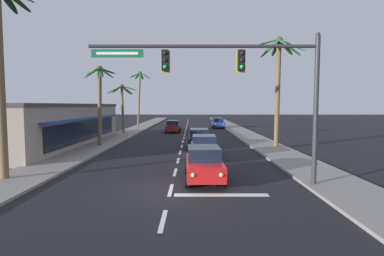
{
  "coord_description": "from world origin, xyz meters",
  "views": [
    {
      "loc": [
        0.96,
        -13.25,
        3.8
      ],
      "look_at": [
        0.96,
        8.0,
        2.2
      ],
      "focal_mm": 28.56,
      "sensor_mm": 36.0,
      "label": 1
    }
  ],
  "objects_px": {
    "traffic_signal_mast": "(244,76)",
    "palm_left_second": "(100,90)",
    "palm_left_third": "(122,96)",
    "sedan_oncoming_far": "(173,126)",
    "sedan_lead_at_stop_bar": "(204,163)",
    "sedan_parked_nearest_kerb": "(218,123)",
    "storefront_strip_left": "(53,124)",
    "sedan_fifth_in_queue": "(199,138)",
    "sedan_third_in_queue": "(204,147)",
    "palm_right_second": "(278,72)",
    "palm_left_farthest": "(139,86)"
  },
  "relations": [
    {
      "from": "traffic_signal_mast",
      "to": "palm_left_second",
      "type": "distance_m",
      "value": 17.45
    },
    {
      "from": "palm_left_third",
      "to": "sedan_oncoming_far",
      "type": "bearing_deg",
      "value": 15.42
    },
    {
      "from": "sedan_lead_at_stop_bar",
      "to": "sedan_parked_nearest_kerb",
      "type": "relative_size",
      "value": 1.0
    },
    {
      "from": "palm_left_third",
      "to": "storefront_strip_left",
      "type": "relative_size",
      "value": 0.3
    },
    {
      "from": "palm_left_third",
      "to": "traffic_signal_mast",
      "type": "bearing_deg",
      "value": -66.32
    },
    {
      "from": "traffic_signal_mast",
      "to": "storefront_strip_left",
      "type": "xyz_separation_m",
      "value": [
        -15.55,
        14.93,
        -3.15
      ]
    },
    {
      "from": "sedan_fifth_in_queue",
      "to": "sedan_oncoming_far",
      "type": "relative_size",
      "value": 1.0
    },
    {
      "from": "sedan_third_in_queue",
      "to": "palm_right_second",
      "type": "relative_size",
      "value": 0.46
    },
    {
      "from": "palm_left_farthest",
      "to": "traffic_signal_mast",
      "type": "bearing_deg",
      "value": -73.73
    },
    {
      "from": "sedan_lead_at_stop_bar",
      "to": "palm_right_second",
      "type": "height_order",
      "value": "palm_right_second"
    },
    {
      "from": "sedan_parked_nearest_kerb",
      "to": "palm_left_third",
      "type": "height_order",
      "value": "palm_left_third"
    },
    {
      "from": "storefront_strip_left",
      "to": "palm_left_second",
      "type": "bearing_deg",
      "value": -13.59
    },
    {
      "from": "palm_left_farthest",
      "to": "storefront_strip_left",
      "type": "xyz_separation_m",
      "value": [
        -4.08,
        -24.33,
        -5.12
      ]
    },
    {
      "from": "traffic_signal_mast",
      "to": "palm_right_second",
      "type": "distance_m",
      "value": 14.14
    },
    {
      "from": "palm_left_farthest",
      "to": "palm_right_second",
      "type": "xyz_separation_m",
      "value": [
        16.68,
        -26.22,
        -0.38
      ]
    },
    {
      "from": "sedan_third_in_queue",
      "to": "palm_left_farthest",
      "type": "distance_m",
      "value": 34.14
    },
    {
      "from": "palm_right_second",
      "to": "traffic_signal_mast",
      "type": "bearing_deg",
      "value": -111.79
    },
    {
      "from": "palm_left_second",
      "to": "palm_left_third",
      "type": "xyz_separation_m",
      "value": [
        -0.91,
        12.73,
        -0.22
      ]
    },
    {
      "from": "palm_left_second",
      "to": "sedan_lead_at_stop_bar",
      "type": "bearing_deg",
      "value": -54.28
    },
    {
      "from": "sedan_third_in_queue",
      "to": "palm_left_farthest",
      "type": "relative_size",
      "value": 0.46
    },
    {
      "from": "sedan_lead_at_stop_bar",
      "to": "sedan_third_in_queue",
      "type": "bearing_deg",
      "value": 87.73
    },
    {
      "from": "sedan_oncoming_far",
      "to": "storefront_strip_left",
      "type": "height_order",
      "value": "storefront_strip_left"
    },
    {
      "from": "palm_left_second",
      "to": "storefront_strip_left",
      "type": "xyz_separation_m",
      "value": [
        -4.83,
        1.17,
        -3.2
      ]
    },
    {
      "from": "palm_left_farthest",
      "to": "palm_left_third",
      "type": "bearing_deg",
      "value": -90.72
    },
    {
      "from": "sedan_third_in_queue",
      "to": "palm_left_farthest",
      "type": "height_order",
      "value": "palm_left_farthest"
    },
    {
      "from": "sedan_lead_at_stop_bar",
      "to": "sedan_parked_nearest_kerb",
      "type": "bearing_deg",
      "value": 84.02
    },
    {
      "from": "sedan_fifth_in_queue",
      "to": "palm_left_third",
      "type": "xyz_separation_m",
      "value": [
        -9.9,
        13.38,
        4.09
      ]
    },
    {
      "from": "sedan_oncoming_far",
      "to": "palm_left_second",
      "type": "relative_size",
      "value": 0.61
    },
    {
      "from": "sedan_third_in_queue",
      "to": "palm_right_second",
      "type": "height_order",
      "value": "palm_right_second"
    },
    {
      "from": "sedan_parked_nearest_kerb",
      "to": "palm_left_third",
      "type": "relative_size",
      "value": 0.68
    },
    {
      "from": "palm_left_second",
      "to": "sedan_fifth_in_queue",
      "type": "bearing_deg",
      "value": -4.14
    },
    {
      "from": "sedan_parked_nearest_kerb",
      "to": "palm_left_farthest",
      "type": "distance_m",
      "value": 15.04
    },
    {
      "from": "traffic_signal_mast",
      "to": "sedan_third_in_queue",
      "type": "relative_size",
      "value": 2.34
    },
    {
      "from": "palm_left_farthest",
      "to": "storefront_strip_left",
      "type": "bearing_deg",
      "value": -99.53
    },
    {
      "from": "sedan_third_in_queue",
      "to": "palm_left_second",
      "type": "height_order",
      "value": "palm_left_second"
    },
    {
      "from": "palm_left_third",
      "to": "storefront_strip_left",
      "type": "bearing_deg",
      "value": -108.75
    },
    {
      "from": "sedan_parked_nearest_kerb",
      "to": "sedan_fifth_in_queue",
      "type": "bearing_deg",
      "value": -98.88
    },
    {
      "from": "sedan_parked_nearest_kerb",
      "to": "palm_left_farthest",
      "type": "height_order",
      "value": "palm_left_farthest"
    },
    {
      "from": "storefront_strip_left",
      "to": "sedan_lead_at_stop_bar",
      "type": "bearing_deg",
      "value": -44.66
    },
    {
      "from": "sedan_oncoming_far",
      "to": "sedan_lead_at_stop_bar",
      "type": "bearing_deg",
      "value": -83.16
    },
    {
      "from": "palm_left_third",
      "to": "palm_right_second",
      "type": "xyz_separation_m",
      "value": [
        16.84,
        -13.44,
        1.76
      ]
    },
    {
      "from": "sedan_lead_at_stop_bar",
      "to": "sedan_fifth_in_queue",
      "type": "xyz_separation_m",
      "value": [
        0.04,
        11.81,
        0.0
      ]
    },
    {
      "from": "sedan_fifth_in_queue",
      "to": "traffic_signal_mast",
      "type": "bearing_deg",
      "value": -82.53
    },
    {
      "from": "sedan_parked_nearest_kerb",
      "to": "palm_right_second",
      "type": "distance_m",
      "value": 24.28
    },
    {
      "from": "traffic_signal_mast",
      "to": "sedan_fifth_in_queue",
      "type": "bearing_deg",
      "value": 97.47
    },
    {
      "from": "sedan_lead_at_stop_bar",
      "to": "traffic_signal_mast",
      "type": "bearing_deg",
      "value": -36.67
    },
    {
      "from": "sedan_oncoming_far",
      "to": "sedan_parked_nearest_kerb",
      "type": "bearing_deg",
      "value": 49.38
    },
    {
      "from": "palm_right_second",
      "to": "storefront_strip_left",
      "type": "relative_size",
      "value": 0.44
    },
    {
      "from": "sedan_fifth_in_queue",
      "to": "palm_left_farthest",
      "type": "bearing_deg",
      "value": 110.43
    },
    {
      "from": "sedan_parked_nearest_kerb",
      "to": "sedan_oncoming_far",
      "type": "bearing_deg",
      "value": -130.62
    }
  ]
}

